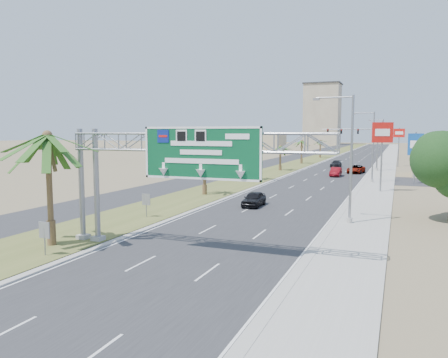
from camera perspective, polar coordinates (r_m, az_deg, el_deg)
ground at (r=18.36m, az=-17.59°, el=-17.19°), size 600.00×600.00×0.00m
road at (r=123.61m, az=16.78°, el=2.56°), size 12.00×300.00×0.02m
sidewalk_right at (r=123.15m, az=20.72°, el=2.43°), size 4.00×300.00×0.10m
median_grass at (r=124.89m, az=12.20°, el=2.74°), size 7.00×300.00×0.12m
opposing_road at (r=126.25m, az=9.07°, el=2.82°), size 8.00×300.00×0.02m
sign_gantry at (r=25.81m, az=-5.77°, el=3.61°), size 16.75×1.24×7.50m
palm_near at (r=29.01m, az=-22.09°, el=5.20°), size 5.70×5.70×8.35m
palm_row_b at (r=49.38m, az=-2.56°, el=3.49°), size 3.99×3.99×5.95m
palm_row_c at (r=64.26m, az=3.36°, el=4.78°), size 3.99×3.99×6.75m
palm_row_d at (r=81.56m, az=7.38°, el=4.16°), size 3.99×3.99×5.45m
palm_row_e at (r=100.04m, az=10.12°, el=4.86°), size 3.99×3.99×6.15m
palm_row_f at (r=124.62m, az=12.48°, el=4.87°), size 3.99×3.99×5.75m
streetlight_near at (r=35.19m, az=15.95°, el=1.85°), size 3.27×0.44×10.00m
streetlight_mid at (r=65.07m, az=18.71°, el=3.63°), size 3.27×0.44×10.00m
streetlight_far at (r=101.01m, az=19.87°, el=4.37°), size 3.27×0.44×10.00m
signal_mast at (r=85.12m, az=18.04°, el=4.28°), size 10.28×0.71×8.00m
median_signback_a at (r=27.21m, az=-22.41°, el=-6.49°), size 0.75×0.08×2.08m
median_signback_b at (r=36.95m, az=-10.13°, el=-2.87°), size 0.75×0.08×2.08m
tower_distant at (r=266.59m, az=12.71°, el=8.22°), size 20.00×16.00×35.00m
building_distant_left at (r=181.78m, az=3.95°, el=4.82°), size 24.00×14.00×6.00m
car_left_lane at (r=42.48m, az=3.93°, el=-2.63°), size 1.81×4.21×1.42m
car_mid_lane at (r=73.18m, az=14.39°, el=0.90°), size 1.62×4.47×1.46m
car_right_lane at (r=79.61m, az=16.85°, el=1.22°), size 3.05×5.41×1.43m
car_far at (r=92.46m, az=14.41°, el=1.91°), size 2.00×4.58×1.31m
pole_sign_red_near at (r=55.26m, az=19.98°, el=5.26°), size 2.40×0.90×8.54m
pole_sign_blue at (r=65.68m, az=23.74°, el=3.94°), size 2.02×0.60×7.20m
pole_sign_red_far at (r=97.97m, az=21.90°, el=5.24°), size 2.22×0.62×8.10m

